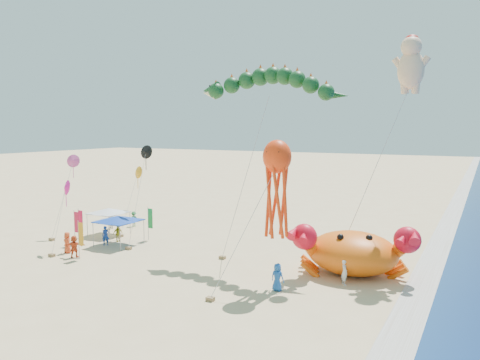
# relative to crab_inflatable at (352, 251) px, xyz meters

# --- Properties ---
(ground) EXTENTS (320.00, 320.00, 0.00)m
(ground) POSITION_rel_crab_inflatable_xyz_m (-7.13, -2.26, -1.72)
(ground) COLOR #D1B784
(ground) RESTS_ON ground
(foam_strip) EXTENTS (320.00, 320.00, 0.00)m
(foam_strip) POSITION_rel_crab_inflatable_xyz_m (4.87, -2.26, -1.72)
(foam_strip) COLOR silver
(foam_strip) RESTS_ON ground
(crab_inflatable) EXTENTS (8.92, 7.38, 3.91)m
(crab_inflatable) POSITION_rel_crab_inflatable_xyz_m (0.00, 0.00, 0.00)
(crab_inflatable) COLOR #F25D0C
(crab_inflatable) RESTS_ON ground
(dragon_kite) EXTENTS (12.11, 3.18, 15.06)m
(dragon_kite) POSITION_rel_crab_inflatable_xyz_m (-7.23, 0.72, 12.01)
(dragon_kite) COLOR #103C19
(dragon_kite) RESTS_ON ground
(cherub_kite) EXTENTS (5.87, 3.76, 17.50)m
(cherub_kite) POSITION_rel_crab_inflatable_xyz_m (2.95, 4.01, 13.71)
(cherub_kite) COLOR #FFC89B
(cherub_kite) RESTS_ON ground
(octopus_kite) EXTENTS (3.69, 5.51, 9.90)m
(octopus_kite) POSITION_rel_crab_inflatable_xyz_m (-3.88, -4.96, 5.44)
(octopus_kite) COLOR #FF3A0D
(octopus_kite) RESTS_ON ground
(canopy_blue) EXTENTS (3.76, 3.76, 2.71)m
(canopy_blue) POSITION_rel_crab_inflatable_xyz_m (-21.03, -1.46, 0.72)
(canopy_blue) COLOR gray
(canopy_blue) RESTS_ON ground
(canopy_white) EXTENTS (3.48, 3.48, 2.71)m
(canopy_white) POSITION_rel_crab_inflatable_xyz_m (-24.77, 1.17, 0.72)
(canopy_white) COLOR gray
(canopy_white) RESTS_ON ground
(feather_flags) EXTENTS (5.63, 7.90, 3.20)m
(feather_flags) POSITION_rel_crab_inflatable_xyz_m (-22.39, -2.70, 0.29)
(feather_flags) COLOR gray
(feather_flags) RESTS_ON ground
(beachgoers) EXTENTS (27.67, 13.07, 1.84)m
(beachgoers) POSITION_rel_crab_inflatable_xyz_m (-19.34, -1.99, -0.84)
(beachgoers) COLOR #1C54A6
(beachgoers) RESTS_ON ground
(small_kites) EXTENTS (9.40, 12.92, 9.09)m
(small_kites) POSITION_rel_crab_inflatable_xyz_m (-23.88, -0.06, 4.44)
(small_kites) COLOR black
(small_kites) RESTS_ON ground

